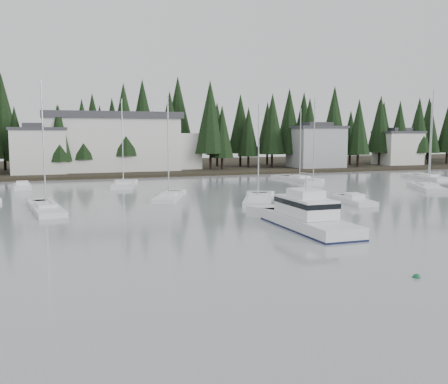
% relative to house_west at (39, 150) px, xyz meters
% --- Properties ---
extents(far_shore_land, '(240.00, 54.00, 1.00)m').
position_rel_house_west_xyz_m(far_shore_land, '(18.00, 18.00, -4.65)').
color(far_shore_land, black).
rests_on(far_shore_land, ground).
extents(conifer_treeline, '(200.00, 22.00, 20.00)m').
position_rel_house_west_xyz_m(conifer_treeline, '(18.00, 7.00, -4.65)').
color(conifer_treeline, black).
rests_on(conifer_treeline, ground).
extents(house_west, '(9.54, 7.42, 8.75)m').
position_rel_house_west_xyz_m(house_west, '(0.00, 0.00, 0.00)').
color(house_west, silver).
rests_on(house_west, ground).
extents(house_east_a, '(10.60, 8.48, 9.25)m').
position_rel_house_west_xyz_m(house_east_a, '(54.00, -1.00, 0.25)').
color(house_east_a, '#999EA0').
rests_on(house_east_a, ground).
extents(house_east_b, '(9.54, 7.42, 8.25)m').
position_rel_house_west_xyz_m(house_east_b, '(76.00, 1.00, -0.25)').
color(house_east_b, silver).
rests_on(house_east_b, ground).
extents(harbor_inn, '(29.50, 11.50, 10.90)m').
position_rel_house_west_xyz_m(harbor_inn, '(15.04, 3.34, 1.12)').
color(harbor_inn, silver).
rests_on(harbor_inn, ground).
extents(cabin_cruiser_center, '(3.43, 10.99, 4.72)m').
position_rel_house_west_xyz_m(cabin_cruiser_center, '(20.92, -58.54, -3.95)').
color(cabin_cruiser_center, silver).
rests_on(cabin_cruiser_center, ground).
extents(sailboat_0, '(6.63, 9.25, 12.92)m').
position_rel_house_west_xyz_m(sailboat_0, '(36.68, -31.11, -4.58)').
color(sailboat_0, silver).
rests_on(sailboat_0, ground).
extents(sailboat_2, '(4.17, 9.18, 11.93)m').
position_rel_house_west_xyz_m(sailboat_2, '(39.48, -21.71, -4.60)').
color(sailboat_2, silver).
rests_on(sailboat_2, ground).
extents(sailboat_3, '(4.56, 9.23, 12.70)m').
position_rel_house_west_xyz_m(sailboat_3, '(11.53, -22.18, -4.59)').
color(sailboat_3, silver).
rests_on(sailboat_3, ground).
extents(sailboat_4, '(5.50, 8.98, 12.15)m').
position_rel_house_west_xyz_m(sailboat_4, '(14.58, -37.57, -4.58)').
color(sailboat_4, silver).
rests_on(sailboat_4, ground).
extents(sailboat_6, '(3.82, 10.49, 13.01)m').
position_rel_house_west_xyz_m(sailboat_6, '(1.44, -42.32, -4.59)').
color(sailboat_6, silver).
rests_on(sailboat_6, ground).
extents(sailboat_7, '(6.21, 8.66, 13.57)m').
position_rel_house_west_xyz_m(sailboat_7, '(49.59, -39.25, -4.58)').
color(sailboat_7, silver).
rests_on(sailboat_7, ground).
extents(sailboat_10, '(6.60, 9.79, 11.16)m').
position_rel_house_west_xyz_m(sailboat_10, '(23.40, -42.76, -4.60)').
color(sailboat_10, silver).
rests_on(sailboat_10, ground).
extents(sailboat_11, '(3.56, 8.32, 13.20)m').
position_rel_house_west_xyz_m(sailboat_11, '(60.87, -26.23, -4.58)').
color(sailboat_11, silver).
rests_on(sailboat_11, ground).
extents(runabout_1, '(3.23, 7.17, 1.42)m').
position_rel_house_west_xyz_m(runabout_1, '(32.78, -47.11, -4.52)').
color(runabout_1, silver).
rests_on(runabout_1, ground).
extents(runabout_3, '(2.59, 5.44, 1.42)m').
position_rel_house_west_xyz_m(runabout_3, '(-1.79, -20.47, -4.52)').
color(runabout_3, silver).
rests_on(runabout_3, ground).
extents(mooring_buoy_green, '(0.41, 0.41, 0.41)m').
position_rel_house_west_xyz_m(mooring_buoy_green, '(19.75, -72.37, -4.65)').
color(mooring_buoy_green, '#145933').
rests_on(mooring_buoy_green, ground).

